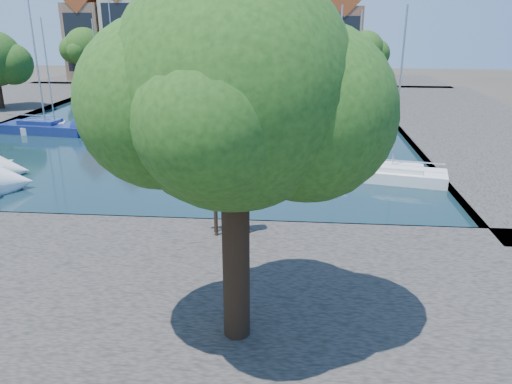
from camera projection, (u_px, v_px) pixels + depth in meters
ground at (109, 224)px, 24.56m from camera, size 160.00×160.00×0.00m
water_basin at (201, 124)px, 47.08m from camera, size 38.00×50.00×0.08m
near_quay at (37, 294)px, 17.90m from camera, size 50.00×14.00×0.50m
far_quay at (240, 80)px, 77.06m from camera, size 60.00×16.00×0.50m
right_quay at (474, 127)px, 44.96m from camera, size 14.00×52.00×0.50m
plane_tree at (238, 98)px, 12.92m from camera, size 8.32×6.40×10.62m
townhouse_west_end at (91, 32)px, 76.57m from camera, size 5.44×9.18×14.93m
townhouse_west_mid at (129, 26)px, 75.78m from camera, size 5.94×9.18×16.79m
townhouse_west_inner at (171, 32)px, 75.55m from camera, size 6.43×9.18×15.15m
townhouse_center at (213, 25)px, 74.67m from camera, size 5.44×9.18×16.93m
townhouse_east_inner at (253, 30)px, 74.39m from camera, size 5.94×9.18×15.79m
townhouse_east_mid at (297, 27)px, 73.74m from camera, size 6.43×9.18×16.65m
townhouse_east_end at (341, 34)px, 73.53m from camera, size 5.44×9.18×14.43m
far_tree_far_west at (85, 49)px, 72.04m from camera, size 7.28×5.60×7.68m
far_tree_west at (139, 50)px, 71.42m from camera, size 6.76×5.20×7.36m
far_tree_mid_west at (194, 49)px, 70.69m from camera, size 7.80×6.00×8.00m
far_tree_mid_east at (250, 50)px, 70.09m from camera, size 7.02×5.40×7.52m
far_tree_east at (308, 50)px, 69.40m from camera, size 7.54×5.80×7.84m
far_tree_far_east at (366, 51)px, 68.80m from camera, size 6.76×5.20×7.36m
giraffe_statue at (226, 186)px, 21.69m from camera, size 3.10×1.09×4.48m
sailboat_left_b at (46, 126)px, 43.20m from camera, size 7.83×3.56×11.08m
sailboat_left_c at (55, 127)px, 43.52m from camera, size 5.66×3.35×9.52m
sailboat_left_d at (100, 98)px, 58.04m from camera, size 5.96×3.20×9.31m
sailboat_left_e at (116, 88)px, 65.89m from camera, size 5.83×3.68×12.08m
sailboat_right_a at (392, 172)px, 30.72m from camera, size 6.82×3.58×10.21m
sailboat_right_b at (335, 142)px, 38.09m from camera, size 6.92×4.63×10.35m
sailboat_right_c at (356, 109)px, 51.47m from camera, size 5.96×2.37×10.19m
sailboat_right_d at (350, 100)px, 57.56m from camera, size 5.33×2.22×6.86m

